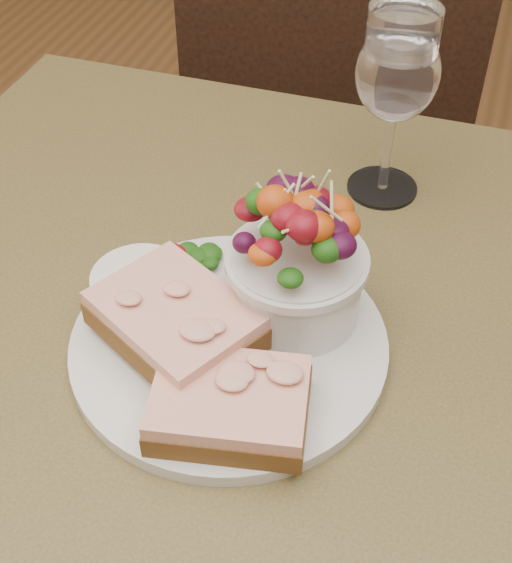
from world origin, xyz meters
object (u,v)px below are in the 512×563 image
(dinner_plate, at_px, (229,344))
(wine_glass, at_px, (397,79))
(salad_bowl, at_px, (297,257))
(cafe_table, at_px, (247,430))
(ramekin, at_px, (141,289))
(sandwich_front, at_px, (230,405))
(chair_far, at_px, (319,213))
(sandwich_back, at_px, (176,320))

(dinner_plate, height_order, wine_glass, wine_glass)
(salad_bowl, bearing_deg, cafe_table, -118.06)
(dinner_plate, distance_m, ramekin, 0.09)
(dinner_plate, distance_m, sandwich_front, 0.08)
(salad_bowl, bearing_deg, sandwich_front, -97.15)
(chair_far, bearing_deg, ramekin, 78.72)
(dinner_plate, xyz_separation_m, salad_bowl, (0.04, 0.05, 0.07))
(chair_far, height_order, sandwich_front, chair_far)
(cafe_table, xyz_separation_m, ramekin, (-0.10, 0.01, 0.13))
(cafe_table, distance_m, chair_far, 0.84)
(dinner_plate, height_order, ramekin, ramekin)
(cafe_table, xyz_separation_m, sandwich_front, (0.01, -0.07, 0.13))
(chair_far, height_order, sandwich_back, chair_far)
(sandwich_back, distance_m, ramekin, 0.05)
(salad_bowl, bearing_deg, sandwich_back, -142.29)
(chair_far, xyz_separation_m, sandwich_back, (0.06, -0.77, 0.49))
(cafe_table, relative_size, wine_glass, 4.57)
(dinner_plate, distance_m, wine_glass, 0.28)
(sandwich_front, bearing_deg, chair_far, 88.02)
(wine_glass, bearing_deg, sandwich_back, -113.36)
(wine_glass, bearing_deg, cafe_table, -103.56)
(dinner_plate, bearing_deg, sandwich_back, -158.70)
(cafe_table, height_order, dinner_plate, dinner_plate)
(cafe_table, height_order, salad_bowl, salad_bowl)
(chair_far, bearing_deg, sandwich_front, 85.93)
(salad_bowl, xyz_separation_m, wine_glass, (0.03, 0.20, 0.05))
(cafe_table, xyz_separation_m, wine_glass, (0.06, 0.25, 0.22))
(chair_far, relative_size, dinner_plate, 3.54)
(sandwich_front, relative_size, ramekin, 1.72)
(sandwich_front, bearing_deg, wine_glass, 70.98)
(sandwich_front, height_order, ramekin, ramekin)
(cafe_table, distance_m, sandwich_front, 0.15)
(dinner_plate, bearing_deg, ramekin, 171.06)
(dinner_plate, bearing_deg, sandwich_front, -70.06)
(chair_far, relative_size, ramekin, 12.40)
(dinner_plate, bearing_deg, salad_bowl, 48.42)
(cafe_table, relative_size, chair_far, 0.89)
(sandwich_back, bearing_deg, sandwich_front, -13.06)
(cafe_table, height_order, sandwich_back, sandwich_back)
(sandwich_front, relative_size, salad_bowl, 0.98)
(sandwich_front, height_order, salad_bowl, salad_bowl)
(dinner_plate, bearing_deg, cafe_table, -8.52)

